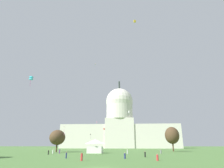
% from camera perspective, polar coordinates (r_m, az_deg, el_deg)
% --- Properties ---
extents(ground_plane, '(800.00, 800.00, 0.00)m').
position_cam_1_polar(ground_plane, '(31.14, -3.57, -24.01)').
color(ground_plane, '#4C7538').
extents(capitol_building, '(116.79, 28.26, 69.58)m').
position_cam_1_polar(capitol_building, '(198.09, 2.33, -12.42)').
color(capitol_building, beige).
rests_on(capitol_building, ground_plane).
extents(event_tent, '(6.44, 5.54, 5.54)m').
position_cam_1_polar(event_tent, '(83.42, -5.10, -18.18)').
color(event_tent, white).
rests_on(event_tent, ground_plane).
extents(tree_west_mid, '(8.24, 9.41, 10.23)m').
position_cam_1_polar(tree_west_mid, '(97.82, -16.12, -15.20)').
color(tree_west_mid, '#4C3823').
rests_on(tree_west_mid, ground_plane).
extents(tree_east_far, '(10.35, 10.48, 12.43)m').
position_cam_1_polar(tree_east_far, '(108.06, 17.64, -14.54)').
color(tree_east_far, '#4C3823').
rests_on(tree_east_far, ground_plane).
extents(person_red_front_left, '(0.55, 0.55, 1.73)m').
position_cam_1_polar(person_red_front_left, '(45.09, -9.12, -20.91)').
color(person_red_front_left, red).
rests_on(person_red_front_left, ground_plane).
extents(person_grey_mid_right, '(0.65, 0.65, 1.65)m').
position_cam_1_polar(person_grey_mid_right, '(82.29, 14.51, -19.12)').
color(person_grey_mid_right, gray).
rests_on(person_grey_mid_right, ground_plane).
extents(person_white_mid_center, '(0.55, 0.55, 1.59)m').
position_cam_1_polar(person_white_mid_center, '(83.53, -17.38, -18.89)').
color(person_white_mid_center, silver).
rests_on(person_white_mid_center, ground_plane).
extents(person_white_lawn_far_right, '(0.47, 0.47, 1.76)m').
position_cam_1_polar(person_white_lawn_far_right, '(76.82, 4.64, -19.67)').
color(person_white_lawn_far_right, silver).
rests_on(person_white_lawn_far_right, ground_plane).
extents(person_black_front_right, '(0.41, 0.41, 1.61)m').
position_cam_1_polar(person_black_front_right, '(74.71, -18.61, -18.97)').
color(person_black_front_right, black).
rests_on(person_black_front_right, ground_plane).
extents(person_black_back_right, '(0.53, 0.53, 1.62)m').
position_cam_1_polar(person_black_back_right, '(58.23, 9.94, -20.16)').
color(person_black_back_right, black).
rests_on(person_black_back_right, ground_plane).
extents(person_navy_near_tree_west, '(0.45, 0.45, 1.64)m').
position_cam_1_polar(person_navy_near_tree_west, '(53.60, -13.62, -20.13)').
color(person_navy_near_tree_west, navy).
rests_on(person_navy_near_tree_west, ground_plane).
extents(person_purple_deep_crowd, '(0.59, 0.59, 1.77)m').
position_cam_1_polar(person_purple_deep_crowd, '(84.12, -15.54, -18.97)').
color(person_purple_deep_crowd, '#703D93').
rests_on(person_purple_deep_crowd, ground_plane).
extents(person_red_edge_west, '(0.64, 0.64, 1.49)m').
position_cam_1_polar(person_red_edge_west, '(45.84, 13.52, -20.76)').
color(person_red_edge_west, red).
rests_on(person_red_edge_west, ground_plane).
extents(person_navy_near_tent, '(0.59, 0.59, 1.48)m').
position_cam_1_polar(person_navy_near_tent, '(51.28, 3.90, -20.81)').
color(person_navy_near_tent, navy).
rests_on(person_navy_near_tent, ground_plane).
extents(kite_gold_high, '(0.88, 0.90, 0.93)m').
position_cam_1_polar(kite_gold_high, '(71.82, 6.85, 18.26)').
color(kite_gold_high, gold).
extents(kite_red_low, '(1.43, 1.45, 2.53)m').
position_cam_1_polar(kite_red_low, '(172.90, -2.39, -13.38)').
color(kite_red_low, red).
extents(kite_violet_low, '(0.99, 1.80, 3.38)m').
position_cam_1_polar(kite_violet_low, '(111.85, -1.98, -13.97)').
color(kite_violet_low, purple).
extents(kite_white_mid, '(0.47, 0.87, 3.42)m').
position_cam_1_polar(kite_white_mid, '(97.69, 5.12, -8.48)').
color(kite_white_mid, white).
extents(kite_cyan_mid, '(1.00, 0.99, 3.29)m').
position_cam_1_polar(kite_cyan_mid, '(66.54, -23.18, 1.62)').
color(kite_cyan_mid, '#33BCDB').
extents(kite_magenta_low, '(1.08, 1.61, 2.99)m').
position_cam_1_polar(kite_magenta_low, '(79.71, -14.42, -12.64)').
color(kite_magenta_low, '#D1339E').
extents(kite_black_low, '(0.76, 0.78, 3.92)m').
position_cam_1_polar(kite_black_low, '(167.23, -6.49, -14.85)').
color(kite_black_low, black).
extents(kite_pink_mid, '(0.71, 1.19, 1.45)m').
position_cam_1_polar(kite_pink_mid, '(154.75, -4.63, -11.36)').
color(kite_pink_mid, pink).
extents(kite_orange_high, '(0.32, 0.88, 2.25)m').
position_cam_1_polar(kite_orange_high, '(137.99, -5.08, 6.03)').
color(kite_orange_high, orange).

